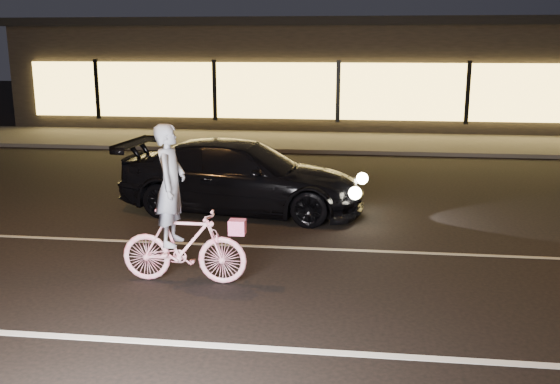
# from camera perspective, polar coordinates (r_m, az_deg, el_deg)

# --- Properties ---
(ground) EXTENTS (90.00, 90.00, 0.00)m
(ground) POSITION_cam_1_polar(r_m,az_deg,el_deg) (8.42, 1.52, -9.52)
(ground) COLOR black
(ground) RESTS_ON ground
(lane_stripe_near) EXTENTS (60.00, 0.12, 0.01)m
(lane_stripe_near) POSITION_cam_1_polar(r_m,az_deg,el_deg) (7.07, 0.27, -14.22)
(lane_stripe_near) COLOR silver
(lane_stripe_near) RESTS_ON ground
(lane_stripe_far) EXTENTS (60.00, 0.10, 0.01)m
(lane_stripe_far) POSITION_cam_1_polar(r_m,az_deg,el_deg) (10.28, 2.63, -5.17)
(lane_stripe_far) COLOR gray
(lane_stripe_far) RESTS_ON ground
(sidewalk) EXTENTS (30.00, 4.00, 0.12)m
(sidewalk) POSITION_cam_1_polar(r_m,az_deg,el_deg) (20.98, 5.07, 4.57)
(sidewalk) COLOR #383533
(sidewalk) RESTS_ON ground
(storefront) EXTENTS (25.40, 8.42, 4.20)m
(storefront) POSITION_cam_1_polar(r_m,az_deg,el_deg) (26.71, 5.67, 10.97)
(storefront) COLOR black
(storefront) RESTS_ON ground
(cyclist) EXTENTS (1.78, 0.61, 2.24)m
(cyclist) POSITION_cam_1_polar(r_m,az_deg,el_deg) (8.75, -9.11, -3.24)
(cyclist) COLOR #FF4176
(cyclist) RESTS_ON ground
(sedan) EXTENTS (5.02, 2.46, 1.41)m
(sedan) POSITION_cam_1_polar(r_m,az_deg,el_deg) (12.39, -3.49, 1.41)
(sedan) COLOR black
(sedan) RESTS_ON ground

